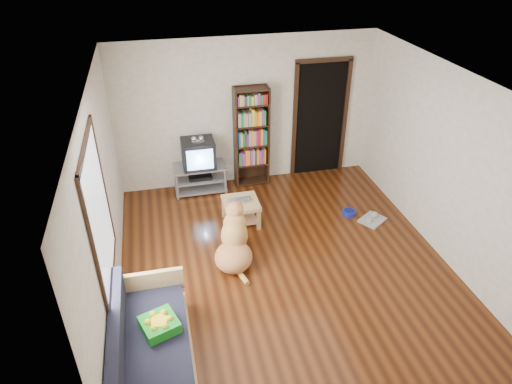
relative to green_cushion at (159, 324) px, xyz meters
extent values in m
plane|color=#54280E|center=(1.75, 1.21, -0.48)|extent=(5.00, 5.00, 0.00)
plane|color=white|center=(1.75, 1.21, 2.12)|extent=(5.00, 5.00, 0.00)
plane|color=silver|center=(1.75, 3.71, 0.82)|extent=(4.50, 0.00, 4.50)
plane|color=silver|center=(1.75, -1.29, 0.82)|extent=(4.50, 0.00, 4.50)
plane|color=silver|center=(-0.50, 1.21, 0.82)|extent=(0.00, 5.00, 5.00)
plane|color=silver|center=(4.00, 1.21, 0.82)|extent=(0.00, 5.00, 5.00)
cube|color=green|center=(0.00, 0.00, 0.00)|extent=(0.47, 0.47, 0.12)
imported|color=silver|center=(1.35, 2.29, -0.07)|extent=(0.37, 0.24, 0.03)
cylinder|color=navy|center=(3.13, 2.14, -0.44)|extent=(0.22, 0.22, 0.08)
cube|color=#AAAAAA|center=(3.43, 1.89, -0.47)|extent=(0.51, 0.49, 0.03)
cube|color=white|center=(-0.48, 0.71, 1.02)|extent=(0.02, 1.30, 1.60)
cube|color=black|center=(-0.48, 0.71, 1.84)|extent=(0.03, 1.42, 0.06)
cube|color=black|center=(-0.48, 0.71, 0.20)|extent=(0.03, 1.42, 0.06)
cube|color=black|center=(-0.48, 0.01, 1.02)|extent=(0.03, 0.06, 1.70)
cube|color=black|center=(-0.48, 1.41, 1.02)|extent=(0.03, 0.06, 1.70)
cube|color=black|center=(3.10, 3.69, 0.57)|extent=(0.90, 0.02, 2.10)
cube|color=black|center=(2.62, 3.68, 0.57)|extent=(0.07, 0.05, 2.14)
cube|color=black|center=(3.58, 3.68, 0.57)|extent=(0.07, 0.05, 2.14)
cube|color=black|center=(3.10, 3.68, 1.65)|extent=(1.03, 0.05, 0.07)
cube|color=#99999E|center=(0.85, 3.46, 0.00)|extent=(0.90, 0.45, 0.04)
cube|color=#99999E|center=(0.85, 3.46, -0.23)|extent=(0.86, 0.42, 0.03)
cube|color=#99999E|center=(0.85, 3.46, -0.42)|extent=(0.90, 0.45, 0.04)
cylinder|color=#99999E|center=(0.43, 3.26, -0.23)|extent=(0.04, 0.04, 0.50)
cylinder|color=#99999E|center=(1.27, 3.26, -0.23)|extent=(0.04, 0.04, 0.50)
cylinder|color=#99999E|center=(0.43, 3.66, -0.23)|extent=(0.04, 0.04, 0.50)
cylinder|color=#99999E|center=(1.27, 3.66, -0.23)|extent=(0.04, 0.04, 0.50)
cube|color=black|center=(0.85, 3.46, -0.18)|extent=(0.40, 0.30, 0.07)
cube|color=black|center=(0.85, 3.46, 0.26)|extent=(0.55, 0.48, 0.48)
cube|color=black|center=(0.85, 3.66, 0.26)|extent=(0.40, 0.14, 0.36)
cube|color=#8CBFF2|center=(0.85, 3.21, 0.26)|extent=(0.44, 0.02, 0.36)
cube|color=silver|center=(0.85, 3.41, 0.51)|extent=(0.20, 0.07, 0.02)
sphere|color=silver|center=(0.79, 3.41, 0.55)|extent=(0.09, 0.09, 0.09)
sphere|color=silver|center=(0.91, 3.41, 0.55)|extent=(0.09, 0.09, 0.09)
cube|color=black|center=(1.52, 3.55, 0.42)|extent=(0.03, 0.30, 1.80)
cube|color=black|center=(2.08, 3.55, 0.42)|extent=(0.03, 0.30, 1.80)
cube|color=black|center=(1.80, 3.69, 0.42)|extent=(0.60, 0.02, 1.80)
cube|color=black|center=(1.80, 3.55, -0.45)|extent=(0.56, 0.28, 0.02)
cube|color=black|center=(1.80, 3.55, -0.08)|extent=(0.56, 0.28, 0.03)
cube|color=black|center=(1.80, 3.55, 0.29)|extent=(0.56, 0.28, 0.02)
cube|color=black|center=(1.80, 3.55, 0.66)|extent=(0.56, 0.28, 0.02)
cube|color=black|center=(1.80, 3.55, 1.03)|extent=(0.56, 0.28, 0.02)
cube|color=black|center=(1.80, 3.55, 1.29)|extent=(0.56, 0.28, 0.02)
cube|color=tan|center=(-0.08, -0.19, -0.37)|extent=(0.80, 1.80, 0.22)
cube|color=#1E1E2D|center=(-0.08, -0.19, -0.15)|extent=(0.74, 1.74, 0.18)
cube|color=#1E1E2D|center=(-0.42, -0.19, 0.12)|extent=(0.12, 1.74, 0.40)
cube|color=tan|center=(-0.08, 0.67, 0.02)|extent=(0.80, 0.06, 0.30)
cube|color=tan|center=(1.35, 2.32, -0.11)|extent=(0.55, 0.55, 0.06)
cube|color=tan|center=(1.35, 2.32, -0.38)|extent=(0.45, 0.45, 0.03)
cube|color=tan|center=(1.12, 2.09, -0.31)|extent=(0.06, 0.06, 0.34)
cube|color=tan|center=(1.59, 2.09, -0.31)|extent=(0.06, 0.06, 0.34)
cube|color=tan|center=(1.12, 2.56, -0.31)|extent=(0.06, 0.06, 0.34)
cube|color=tan|center=(1.59, 2.56, -0.31)|extent=(0.06, 0.06, 0.34)
ellipsoid|color=#B87947|center=(1.04, 1.31, -0.32)|extent=(0.67, 0.70, 0.39)
ellipsoid|color=tan|center=(1.10, 1.51, -0.10)|extent=(0.48, 0.51, 0.52)
ellipsoid|color=tan|center=(1.13, 1.61, 0.02)|extent=(0.40, 0.38, 0.37)
ellipsoid|color=tan|center=(1.14, 1.67, 0.22)|extent=(0.30, 0.32, 0.23)
ellipsoid|color=tan|center=(1.18, 1.79, 0.19)|extent=(0.15, 0.22, 0.09)
sphere|color=black|center=(1.20, 1.88, 0.19)|extent=(0.05, 0.05, 0.05)
ellipsoid|color=tan|center=(1.05, 1.65, 0.21)|extent=(0.08, 0.09, 0.16)
ellipsoid|color=tan|center=(1.22, 1.61, 0.21)|extent=(0.08, 0.09, 0.16)
cylinder|color=tan|center=(1.08, 1.73, -0.27)|extent=(0.11, 0.14, 0.43)
cylinder|color=tan|center=(1.23, 1.69, -0.27)|extent=(0.11, 0.14, 0.43)
sphere|color=#B79846|center=(1.09, 1.78, -0.46)|extent=(0.11, 0.11, 0.11)
sphere|color=tan|center=(1.25, 1.74, -0.46)|extent=(0.11, 0.11, 0.11)
cylinder|color=gold|center=(1.10, 1.05, -0.45)|extent=(0.16, 0.38, 0.09)
camera|label=1|loc=(0.23, -3.56, 3.75)|focal=32.00mm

